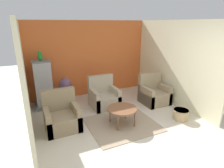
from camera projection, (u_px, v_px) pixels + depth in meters
ground_plane at (150, 151)px, 3.77m from camera, size 20.00×20.00×0.00m
wall_back_accent at (90, 59)px, 6.48m from camera, size 4.27×0.06×2.54m
wall_left at (25, 80)px, 4.06m from camera, size 0.06×3.59×2.54m
wall_right at (174, 63)px, 5.76m from camera, size 0.06×3.59×2.54m
area_rug at (122, 124)px, 4.76m from camera, size 1.69×1.51×0.01m
coffee_table at (122, 110)px, 4.63m from camera, size 0.74×0.74×0.45m
armchair_left at (62, 117)px, 4.52m from camera, size 0.80×0.75×0.93m
armchair_right at (154, 94)px, 5.97m from camera, size 0.80×0.75×0.93m
armchair_middle at (104, 97)px, 5.72m from camera, size 0.80×0.75×0.93m
birdcage at (43, 85)px, 5.56m from camera, size 0.60×0.60×1.42m
parrot at (40, 56)px, 5.29m from camera, size 0.13×0.24×0.29m
potted_plant at (65, 86)px, 5.88m from camera, size 0.39×0.36×0.82m
wicker_basket at (181, 114)px, 4.98m from camera, size 0.41×0.41×0.27m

